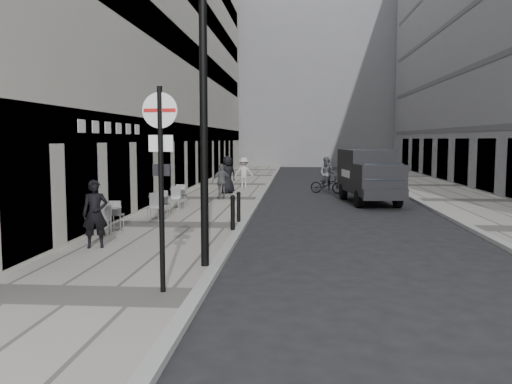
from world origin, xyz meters
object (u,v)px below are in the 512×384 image
at_px(panel_van, 368,173).
at_px(cyclist, 327,179).
at_px(lamppost, 203,94).
at_px(walking_man, 95,214).
at_px(sign_post, 161,162).

xyz_separation_m(panel_van, cyclist, (-1.54, 4.10, -0.57)).
xyz_separation_m(lamppost, cyclist, (3.44, 16.73, -2.96)).
relative_size(walking_man, cyclist, 0.90).
bearing_deg(cyclist, panel_van, -51.73).
bearing_deg(cyclist, sign_post, -83.94).
xyz_separation_m(walking_man, panel_van, (7.95, 10.95, 0.34)).
distance_m(sign_post, lamppost, 2.40).
distance_m(panel_van, cyclist, 4.42).
xyz_separation_m(sign_post, lamppost, (0.40, 1.98, 1.30)).
bearing_deg(sign_post, panel_van, 72.94).
relative_size(walking_man, lamppost, 0.26).
distance_m(sign_post, panel_van, 15.60).
bearing_deg(sign_post, walking_man, 128.36).
height_order(walking_man, cyclist, cyclist).
xyz_separation_m(walking_man, lamppost, (2.97, -1.67, 2.73)).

